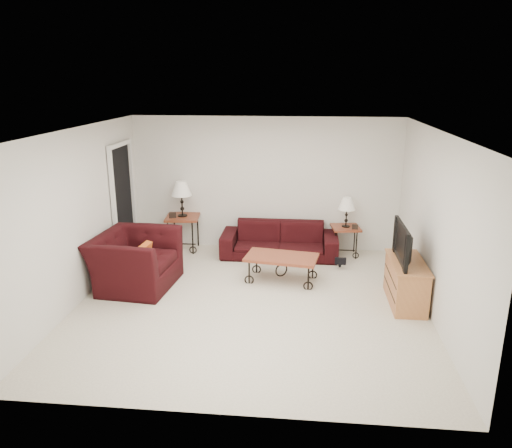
{
  "coord_description": "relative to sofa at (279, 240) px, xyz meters",
  "views": [
    {
      "loc": [
        0.72,
        -6.52,
        3.17
      ],
      "look_at": [
        0.0,
        0.7,
        1.0
      ],
      "focal_mm": 34.44,
      "sensor_mm": 36.0,
      "label": 1
    }
  ],
  "objects": [
    {
      "name": "lamp_right",
      "position": [
        1.2,
        0.18,
        0.51
      ],
      "size": [
        0.35,
        0.35,
        0.55
      ],
      "primitive_type": null,
      "rotation": [
        0.0,
        0.0,
        0.13
      ],
      "color": "black",
      "rests_on": "side_table_right"
    },
    {
      "name": "photo_frame_right",
      "position": [
        1.35,
        0.03,
        0.28
      ],
      "size": [
        0.11,
        0.02,
        0.09
      ],
      "primitive_type": "cube",
      "rotation": [
        0.0,
        0.0,
        -0.08
      ],
      "color": "black",
      "rests_on": "side_table_right"
    },
    {
      "name": "wall_back",
      "position": [
        -0.3,
        0.48,
        0.94
      ],
      "size": [
        5.0,
        0.02,
        2.5
      ],
      "primitive_type": "cube",
      "color": "silver",
      "rests_on": "ground"
    },
    {
      "name": "side_table_right",
      "position": [
        1.2,
        0.18,
        -0.04
      ],
      "size": [
        0.56,
        0.56,
        0.55
      ],
      "primitive_type": "cube",
      "rotation": [
        0.0,
        0.0,
        0.13
      ],
      "color": "brown",
      "rests_on": "ground"
    },
    {
      "name": "sofa",
      "position": [
        0.0,
        0.0,
        0.0
      ],
      "size": [
        2.12,
        0.83,
        0.62
      ],
      "primitive_type": "imported",
      "color": "black",
      "rests_on": "ground"
    },
    {
      "name": "wall_right",
      "position": [
        2.2,
        -2.02,
        0.94
      ],
      "size": [
        0.02,
        5.0,
        2.5
      ],
      "primitive_type": "cube",
      "color": "silver",
      "rests_on": "ground"
    },
    {
      "name": "wall_left",
      "position": [
        -2.8,
        -2.02,
        0.94
      ],
      "size": [
        0.02,
        5.0,
        2.5
      ],
      "primitive_type": "cube",
      "color": "silver",
      "rests_on": "ground"
    },
    {
      "name": "armchair",
      "position": [
        -2.17,
        -1.57,
        0.12
      ],
      "size": [
        1.26,
        1.41,
        0.85
      ],
      "primitive_type": "imported",
      "rotation": [
        0.0,
        0.0,
        1.48
      ],
      "color": "black",
      "rests_on": "ground"
    },
    {
      "name": "tv_stand",
      "position": [
        1.93,
        -1.79,
        0.01
      ],
      "size": [
        0.45,
        1.07,
        0.64
      ],
      "primitive_type": "cube",
      "color": "#C68549",
      "rests_on": "ground"
    },
    {
      "name": "side_table_left",
      "position": [
        -1.84,
        0.18,
        0.02
      ],
      "size": [
        0.66,
        0.66,
        0.66
      ],
      "primitive_type": "cube",
      "rotation": [
        0.0,
        0.0,
        0.09
      ],
      "color": "brown",
      "rests_on": "ground"
    },
    {
      "name": "television",
      "position": [
        1.91,
        -1.79,
        0.61
      ],
      "size": [
        0.13,
        0.96,
        0.55
      ],
      "primitive_type": "imported",
      "rotation": [
        0.0,
        0.0,
        -1.57
      ],
      "color": "black",
      "rests_on": "tv_stand"
    },
    {
      "name": "doorway",
      "position": [
        -2.77,
        -0.37,
        0.71
      ],
      "size": [
        0.08,
        0.94,
        2.04
      ],
      "primitive_type": "cube",
      "color": "black",
      "rests_on": "ground"
    },
    {
      "name": "coffee_table",
      "position": [
        0.1,
        -1.15,
        -0.1
      ],
      "size": [
        1.22,
        0.79,
        0.43
      ],
      "primitive_type": "cube",
      "rotation": [
        0.0,
        0.0,
        -0.16
      ],
      "color": "brown",
      "rests_on": "ground"
    },
    {
      "name": "ceiling",
      "position": [
        -0.3,
        -2.02,
        2.19
      ],
      "size": [
        5.0,
        5.0,
        0.0
      ],
      "primitive_type": "plane",
      "color": "white",
      "rests_on": "wall_back"
    },
    {
      "name": "backpack",
      "position": [
        1.08,
        -0.47,
        -0.12
      ],
      "size": [
        0.32,
        0.27,
        0.38
      ],
      "primitive_type": "ellipsoid",
      "rotation": [
        0.0,
        0.0,
        0.16
      ],
      "color": "black",
      "rests_on": "ground"
    },
    {
      "name": "ground",
      "position": [
        -0.3,
        -2.02,
        -0.31
      ],
      "size": [
        5.0,
        5.0,
        0.0
      ],
      "primitive_type": "plane",
      "color": "beige",
      "rests_on": "ground"
    },
    {
      "name": "throw_pillow",
      "position": [
        -2.02,
        -1.62,
        0.21
      ],
      "size": [
        0.14,
        0.39,
        0.38
      ],
      "primitive_type": "cube",
      "rotation": [
        0.0,
        0.0,
        1.48
      ],
      "color": "#C96419",
      "rests_on": "armchair"
    },
    {
      "name": "wall_front",
      "position": [
        -0.3,
        -4.52,
        0.94
      ],
      "size": [
        5.0,
        0.02,
        2.5
      ],
      "primitive_type": "cube",
      "color": "silver",
      "rests_on": "ground"
    },
    {
      "name": "lamp_left",
      "position": [
        -1.84,
        0.18,
        0.69
      ],
      "size": [
        0.41,
        0.41,
        0.66
      ],
      "primitive_type": null,
      "rotation": [
        0.0,
        0.0,
        0.09
      ],
      "color": "black",
      "rests_on": "side_table_left"
    },
    {
      "name": "photo_frame_left",
      "position": [
        -1.99,
        0.03,
        0.41
      ],
      "size": [
        0.13,
        0.05,
        0.11
      ],
      "primitive_type": "cube",
      "rotation": [
        0.0,
        0.0,
        0.27
      ],
      "color": "black",
      "rests_on": "side_table_left"
    }
  ]
}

